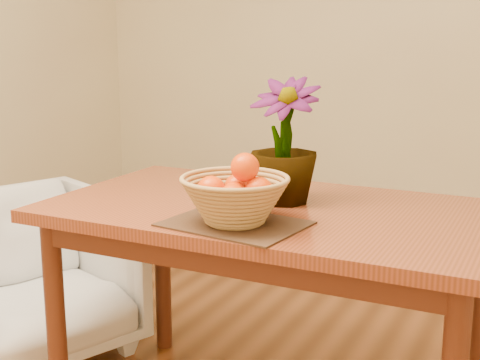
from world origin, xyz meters
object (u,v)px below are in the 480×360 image
at_px(wicker_basket, 235,201).
at_px(potted_plant, 284,141).
at_px(table, 271,233).
at_px(armchair, 31,268).

bearing_deg(wicker_basket, potted_plant, 85.93).
bearing_deg(wicker_basket, table, 87.87).
bearing_deg(table, potted_plant, 78.52).
bearing_deg(potted_plant, wicker_basket, -98.47).
relative_size(table, wicker_basket, 4.52).
height_order(wicker_basket, potted_plant, potted_plant).
height_order(table, wicker_basket, wicker_basket).
height_order(table, armchair, table).
relative_size(table, potted_plant, 3.52).
relative_size(wicker_basket, armchair, 0.43).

